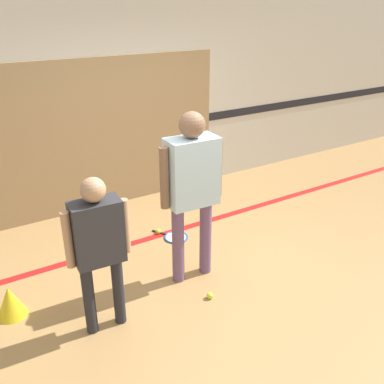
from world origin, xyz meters
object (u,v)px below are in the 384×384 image
(training_cone, at_px, (10,302))
(person_instructor, at_px, (192,181))
(tennis_ball_near_instructor, at_px, (210,295))
(racket_spare_on_floor, at_px, (175,237))
(tennis_ball_by_spare_racket, at_px, (158,231))
(person_student_left, at_px, (98,240))

(training_cone, bearing_deg, person_instructor, -10.79)
(tennis_ball_near_instructor, xyz_separation_m, training_cone, (-1.69, 0.76, 0.12))
(racket_spare_on_floor, bearing_deg, tennis_ball_near_instructor, 136.46)
(person_instructor, height_order, racket_spare_on_floor, person_instructor)
(person_instructor, height_order, tennis_ball_by_spare_racket, person_instructor)
(person_student_left, distance_m, training_cone, 1.17)
(person_instructor, bearing_deg, person_student_left, -163.59)
(racket_spare_on_floor, distance_m, tennis_ball_by_spare_racket, 0.23)
(person_student_left, distance_m, racket_spare_on_floor, 1.86)
(tennis_ball_by_spare_racket, bearing_deg, training_cone, -161.19)
(training_cone, bearing_deg, person_student_left, -40.41)
(person_student_left, xyz_separation_m, tennis_ball_near_instructor, (1.00, -0.17, -0.85))
(person_instructor, bearing_deg, training_cone, 171.88)
(tennis_ball_near_instructor, bearing_deg, racket_spare_on_floor, 76.75)
(person_instructor, distance_m, training_cone, 2.01)
(tennis_ball_by_spare_racket, xyz_separation_m, training_cone, (-1.84, -0.63, 0.12))
(person_instructor, xyz_separation_m, racket_spare_on_floor, (0.23, 0.77, -1.08))
(person_instructor, xyz_separation_m, tennis_ball_by_spare_racket, (0.10, 0.96, -1.05))
(tennis_ball_by_spare_racket, height_order, training_cone, training_cone)
(person_student_left, height_order, training_cone, person_student_left)
(person_student_left, height_order, tennis_ball_near_instructor, person_student_left)
(tennis_ball_near_instructor, distance_m, tennis_ball_by_spare_racket, 1.39)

